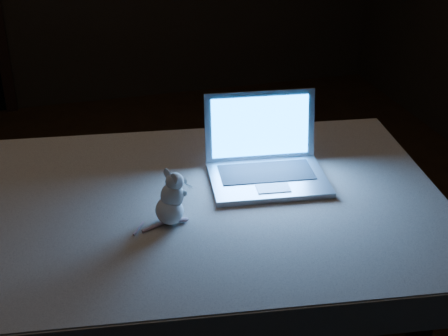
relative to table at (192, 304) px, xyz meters
name	(u,v)px	position (x,y,z in m)	size (l,w,h in m)	color
floor	(149,302)	(-0.08, 0.55, -0.41)	(5.00, 5.00, 0.00)	black
table	(192,304)	(0.00, 0.00, 0.00)	(1.54, 0.99, 0.82)	black
tablecloth	(190,217)	(0.00, -0.01, 0.36)	(1.65, 1.11, 0.12)	beige
laptop	(269,147)	(0.29, 0.05, 0.55)	(0.39, 0.34, 0.26)	#A8A8AD
plush_mouse	(169,198)	(-0.08, -0.11, 0.51)	(0.12, 0.12, 0.17)	white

